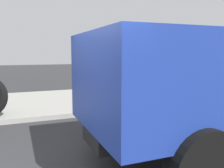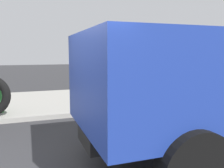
% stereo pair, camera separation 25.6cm
% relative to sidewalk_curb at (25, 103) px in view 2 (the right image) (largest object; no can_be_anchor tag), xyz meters
% --- Properties ---
extents(sidewalk_curb, '(36.00, 5.00, 0.15)m').
position_rel_sidewalk_curb_xyz_m(sidewalk_curb, '(0.00, 0.00, 0.00)').
color(sidewalk_curb, '#99968E').
rests_on(sidewalk_curb, ground).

